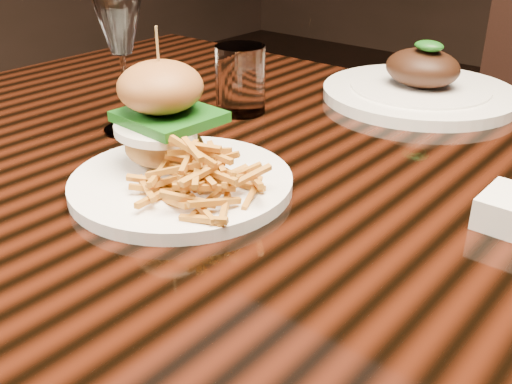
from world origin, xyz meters
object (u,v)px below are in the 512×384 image
Objects in this scene: burger_plate at (177,150)px; far_dish at (420,88)px; wine_glass at (119,22)px; dining_table at (360,249)px.

burger_plate is 0.81× the size of far_dish.
wine_glass reaches higher than burger_plate.
far_dish is (-0.11, 0.36, 0.10)m from dining_table.
far_dish is at bearing 57.64° from wine_glass.
far_dish is (0.07, 0.49, -0.03)m from burger_plate.
dining_table is 5.04× the size of far_dish.
wine_glass is at bearing -122.36° from far_dish.
dining_table is 0.25m from burger_plate.
far_dish reaches higher than dining_table.
burger_plate reaches higher than dining_table.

